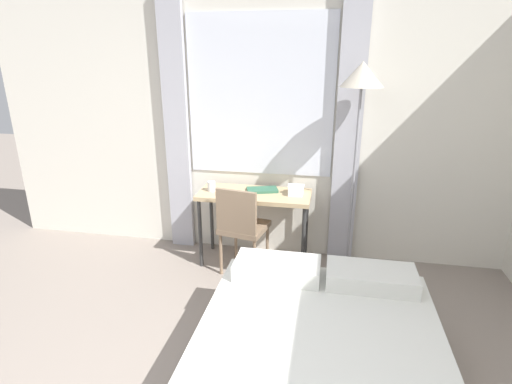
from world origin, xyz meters
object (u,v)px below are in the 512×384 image
at_px(telephone, 296,190).
at_px(mug, 211,186).
at_px(standing_lamp, 361,96).
at_px(book, 262,190).
at_px(desk_chair, 242,224).
at_px(desk, 254,200).

relative_size(telephone, mug, 1.70).
height_order(standing_lamp, book, standing_lamp).
height_order(desk_chair, standing_lamp, standing_lamp).
relative_size(desk, book, 3.25).
relative_size(standing_lamp, mug, 20.11).
height_order(standing_lamp, mug, standing_lamp).
distance_m(book, mug, 0.49).
distance_m(desk, telephone, 0.41).
bearing_deg(desk, telephone, 4.69).
xyz_separation_m(desk, standing_lamp, (0.91, -0.03, 1.00)).
height_order(standing_lamp, telephone, standing_lamp).
bearing_deg(standing_lamp, book, 173.94).
distance_m(standing_lamp, mug, 1.59).
height_order(desk, desk_chair, desk_chair).
height_order(desk_chair, telephone, desk_chair).
bearing_deg(book, standing_lamp, -6.06).
bearing_deg(desk_chair, desk, 82.40).
relative_size(desk_chair, standing_lamp, 0.45).
xyz_separation_m(desk, telephone, (0.39, 0.03, 0.12)).
distance_m(standing_lamp, telephone, 1.02).
distance_m(desk, desk_chair, 0.29).
bearing_deg(telephone, mug, -175.76).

